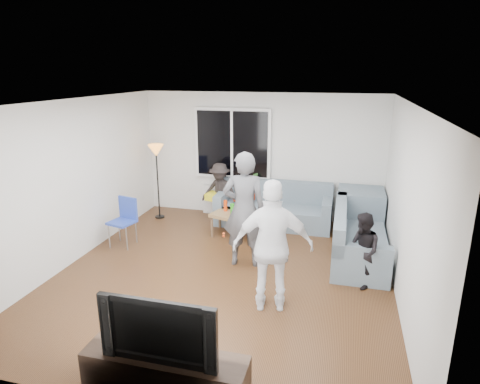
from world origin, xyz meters
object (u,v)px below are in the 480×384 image
(sofa_right_section, at_px, (360,234))
(player_left, at_px, (244,210))
(player_right, at_px, (273,246))
(spectator_back, at_px, (220,192))
(tv_console, at_px, (166,375))
(sofa_back_section, at_px, (273,205))
(television, at_px, (163,325))
(spectator_right, at_px, (362,251))
(side_chair, at_px, (122,223))
(coffee_table, at_px, (241,225))
(floor_lamp, at_px, (158,182))

(sofa_right_section, bearing_deg, player_left, 110.50)
(player_right, xyz_separation_m, spectator_back, (-1.64, 3.05, -0.27))
(spectator_back, distance_m, tv_console, 4.90)
(sofa_back_section, height_order, sofa_right_section, same)
(sofa_right_section, xyz_separation_m, television, (-1.86, -3.58, 0.34))
(spectator_right, bearing_deg, spectator_back, -146.72)
(side_chair, bearing_deg, tv_console, -40.51)
(coffee_table, xyz_separation_m, tv_console, (0.29, -4.08, 0.02))
(sofa_right_section, xyz_separation_m, coffee_table, (-2.15, 0.51, -0.22))
(sofa_back_section, relative_size, sofa_right_section, 1.15)
(side_chair, height_order, spectator_right, spectator_right)
(coffee_table, bearing_deg, side_chair, -152.19)
(coffee_table, height_order, player_right, player_right)
(floor_lamp, bearing_deg, spectator_right, -25.50)
(coffee_table, relative_size, spectator_back, 0.91)
(tv_console, height_order, television, television)
(sofa_right_section, xyz_separation_m, side_chair, (-4.07, -0.51, 0.01))
(spectator_back, bearing_deg, side_chair, -121.94)
(tv_console, bearing_deg, television, 0.00)
(floor_lamp, height_order, player_left, player_left)
(floor_lamp, height_order, player_right, player_right)
(sofa_back_section, xyz_separation_m, television, (-0.20, -4.77, 0.34))
(player_left, bearing_deg, television, 81.21)
(coffee_table, distance_m, television, 4.13)
(coffee_table, bearing_deg, spectator_right, -33.92)
(sofa_right_section, height_order, side_chair, side_chair)
(side_chair, bearing_deg, spectator_back, 67.15)
(sofa_right_section, xyz_separation_m, spectator_back, (-2.79, 1.22, 0.18))
(coffee_table, bearing_deg, player_left, -73.38)
(side_chair, xyz_separation_m, spectator_back, (1.28, 1.73, 0.17))
(side_chair, height_order, player_right, player_right)
(spectator_back, xyz_separation_m, television, (0.93, -4.80, 0.16))
(sofa_right_section, height_order, floor_lamp, floor_lamp)
(sofa_right_section, distance_m, player_right, 2.20)
(sofa_right_section, distance_m, side_chair, 4.10)
(coffee_table, bearing_deg, floor_lamp, 165.58)
(coffee_table, distance_m, player_left, 1.43)
(player_left, xyz_separation_m, player_right, (0.66, -1.15, -0.05))
(sofa_right_section, height_order, television, television)
(sofa_back_section, xyz_separation_m, coffee_table, (-0.50, -0.69, -0.22))
(side_chair, relative_size, player_left, 0.46)
(spectator_right, bearing_deg, tv_console, -54.08)
(floor_lamp, distance_m, player_left, 2.82)
(television, bearing_deg, sofa_back_section, 87.54)
(side_chair, xyz_separation_m, player_right, (2.93, -1.32, 0.44))
(sofa_back_section, height_order, player_right, player_right)
(sofa_back_section, bearing_deg, spectator_right, -52.24)
(player_left, distance_m, spectator_right, 1.86)
(player_left, height_order, player_right, player_left)
(side_chair, relative_size, player_right, 0.49)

